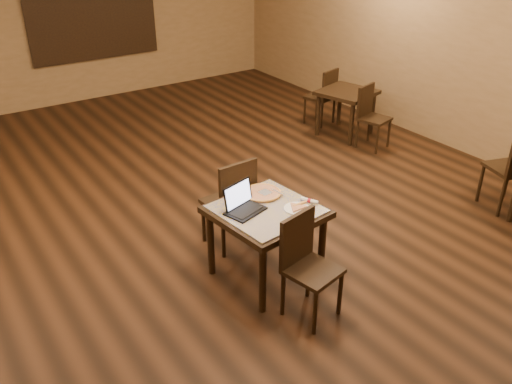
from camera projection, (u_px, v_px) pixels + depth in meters
ground at (211, 212)px, 6.47m from camera, size 10.00×10.00×0.00m
wall_back at (64, 18)px, 9.41m from camera, size 8.00×0.02×3.00m
wall_right at (449, 43)px, 7.75m from camera, size 0.02×10.00×3.00m
mural at (92, 13)px, 9.61m from camera, size 2.34×0.05×1.64m
tiled_table at (266, 218)px, 5.08m from camera, size 1.02×1.02×0.76m
chair_main_near at (306, 260)px, 4.67m from camera, size 0.50×0.50×0.96m
chair_main_far at (232, 199)px, 5.56m from camera, size 0.47×0.47×1.03m
laptop at (242, 203)px, 4.98m from camera, size 0.41×0.37×0.24m
plate at (297, 209)px, 5.00m from camera, size 0.24×0.24×0.01m
pizza_slice at (297, 207)px, 5.00m from camera, size 0.20×0.20×0.02m
pizza_pan at (262, 194)px, 5.26m from camera, size 0.34×0.34×0.01m
pizza_whole at (262, 193)px, 5.25m from camera, size 0.37×0.37×0.03m
spatula at (265, 192)px, 5.25m from camera, size 0.15×0.28×0.01m
napkin_roll at (309, 201)px, 5.12m from camera, size 0.11×0.17×0.04m
other_table_a at (347, 98)px, 8.38m from camera, size 0.94×0.94×0.72m
other_table_a_chair_near at (370, 113)px, 8.01m from camera, size 0.49×0.49×0.93m
other_table_a_chair_far at (324, 94)px, 8.83m from camera, size 0.49×0.49×0.93m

